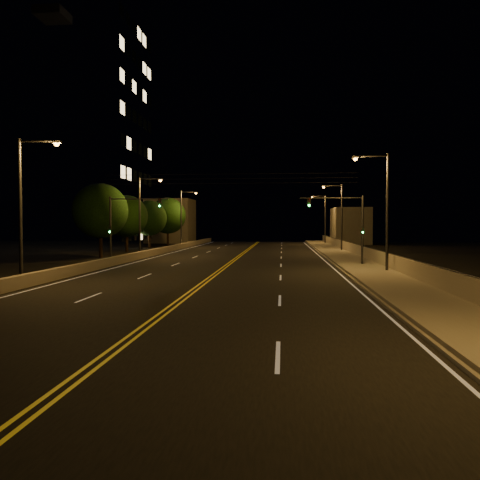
# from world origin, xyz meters

# --- Properties ---
(ground) EXTENTS (160.00, 160.00, 0.00)m
(ground) POSITION_xyz_m (0.00, 0.00, 0.00)
(ground) COLOR black
(ground) RESTS_ON ground
(road) EXTENTS (18.00, 120.00, 0.02)m
(road) POSITION_xyz_m (0.00, 20.00, 0.01)
(road) COLOR black
(road) RESTS_ON ground
(sidewalk) EXTENTS (3.60, 120.00, 0.30)m
(sidewalk) POSITION_xyz_m (10.80, 20.00, 0.15)
(sidewalk) COLOR gray
(sidewalk) RESTS_ON ground
(curb) EXTENTS (0.14, 120.00, 0.15)m
(curb) POSITION_xyz_m (8.93, 20.00, 0.07)
(curb) COLOR gray
(curb) RESTS_ON ground
(parapet_wall) EXTENTS (0.30, 120.00, 1.00)m
(parapet_wall) POSITION_xyz_m (12.45, 20.00, 0.80)
(parapet_wall) COLOR gray
(parapet_wall) RESTS_ON sidewalk
(jersey_barrier) EXTENTS (0.45, 120.00, 0.72)m
(jersey_barrier) POSITION_xyz_m (-9.53, 20.00, 0.36)
(jersey_barrier) COLOR gray
(jersey_barrier) RESTS_ON ground
(distant_building_right) EXTENTS (6.00, 10.00, 6.28)m
(distant_building_right) POSITION_xyz_m (16.50, 73.16, 3.14)
(distant_building_right) COLOR gray
(distant_building_right) RESTS_ON ground
(distant_building_left) EXTENTS (8.00, 8.00, 8.01)m
(distant_building_left) POSITION_xyz_m (-16.00, 74.30, 4.01)
(distant_building_left) COLOR gray
(distant_building_left) RESTS_ON ground
(parapet_rail) EXTENTS (0.06, 120.00, 0.06)m
(parapet_rail) POSITION_xyz_m (12.45, 20.00, 1.33)
(parapet_rail) COLOR black
(parapet_rail) RESTS_ON parapet_wall
(lane_markings) EXTENTS (17.32, 116.00, 0.00)m
(lane_markings) POSITION_xyz_m (0.00, 19.93, 0.02)
(lane_markings) COLOR silver
(lane_markings) RESTS_ON road
(streetlight_1) EXTENTS (2.55, 0.28, 8.30)m
(streetlight_1) POSITION_xyz_m (11.50, 22.17, 4.84)
(streetlight_1) COLOR #2D2D33
(streetlight_1) RESTS_ON ground
(streetlight_2) EXTENTS (2.55, 0.28, 8.30)m
(streetlight_2) POSITION_xyz_m (11.50, 46.99, 4.84)
(streetlight_2) COLOR #2D2D33
(streetlight_2) RESTS_ON ground
(streetlight_3) EXTENTS (2.55, 0.28, 8.30)m
(streetlight_3) POSITION_xyz_m (11.50, 68.88, 4.84)
(streetlight_3) COLOR #2D2D33
(streetlight_3) RESTS_ON ground
(streetlight_4) EXTENTS (2.55, 0.28, 8.30)m
(streetlight_4) POSITION_xyz_m (-9.90, 14.53, 4.84)
(streetlight_4) COLOR #2D2D33
(streetlight_4) RESTS_ON ground
(streetlight_5) EXTENTS (2.55, 0.28, 8.30)m
(streetlight_5) POSITION_xyz_m (-9.90, 36.79, 4.84)
(streetlight_5) COLOR #2D2D33
(streetlight_5) RESTS_ON ground
(streetlight_6) EXTENTS (2.55, 0.28, 8.30)m
(streetlight_6) POSITION_xyz_m (-9.90, 56.78, 4.84)
(streetlight_6) COLOR #2D2D33
(streetlight_6) RESTS_ON ground
(traffic_signal_right) EXTENTS (5.11, 0.31, 5.78)m
(traffic_signal_right) POSITION_xyz_m (9.96, 27.40, 3.69)
(traffic_signal_right) COLOR #2D2D33
(traffic_signal_right) RESTS_ON ground
(traffic_signal_left) EXTENTS (5.11, 0.31, 5.78)m
(traffic_signal_left) POSITION_xyz_m (-8.76, 27.40, 3.69)
(traffic_signal_left) COLOR #2D2D33
(traffic_signal_left) RESTS_ON ground
(overhead_wires) EXTENTS (22.00, 0.03, 0.83)m
(overhead_wires) POSITION_xyz_m (0.00, 29.50, 7.40)
(overhead_wires) COLOR black
(building_tower) EXTENTS (24.00, 15.00, 33.30)m
(building_tower) POSITION_xyz_m (-27.49, 52.92, 16.08)
(building_tower) COLOR gray
(building_tower) RESTS_ON ground
(tree_0) EXTENTS (5.66, 5.66, 7.67)m
(tree_0) POSITION_xyz_m (-14.11, 36.04, 4.84)
(tree_0) COLOR black
(tree_0) RESTS_ON ground
(tree_1) EXTENTS (5.19, 5.19, 7.04)m
(tree_1) POSITION_xyz_m (-14.63, 45.66, 4.43)
(tree_1) COLOR black
(tree_1) RESTS_ON ground
(tree_2) EXTENTS (5.06, 5.06, 6.85)m
(tree_2) POSITION_xyz_m (-14.39, 54.64, 4.32)
(tree_2) COLOR black
(tree_2) RESTS_ON ground
(tree_3) EXTENTS (5.56, 5.56, 7.53)m
(tree_3) POSITION_xyz_m (-12.94, 59.76, 4.75)
(tree_3) COLOR black
(tree_3) RESTS_ON ground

